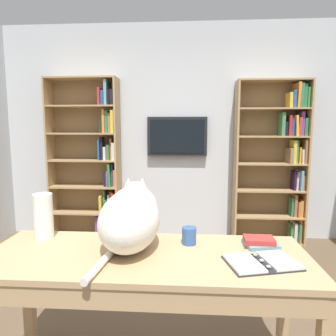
% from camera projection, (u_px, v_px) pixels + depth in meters
% --- Properties ---
extents(wall_back, '(4.52, 0.06, 2.70)m').
position_uv_depth(wall_back, '(176.00, 133.00, 3.93)').
color(wall_back, silver).
rests_on(wall_back, ground).
extents(bookshelf_left, '(0.85, 0.28, 1.97)m').
position_uv_depth(bookshelf_left, '(278.00, 159.00, 3.72)').
color(bookshelf_left, tan).
rests_on(bookshelf_left, ground).
extents(bookshelf_right, '(0.88, 0.28, 2.02)m').
position_uv_depth(bookshelf_right, '(93.00, 162.00, 3.88)').
color(bookshelf_right, tan).
rests_on(bookshelf_right, ground).
extents(wall_mounted_tv, '(0.75, 0.07, 0.49)m').
position_uv_depth(wall_mounted_tv, '(177.00, 136.00, 3.85)').
color(wall_mounted_tv, black).
extents(desk, '(1.68, 0.63, 0.77)m').
position_uv_depth(desk, '(146.00, 276.00, 1.58)').
color(desk, tan).
rests_on(desk, ground).
extents(cat, '(0.32, 0.67, 0.36)m').
position_uv_depth(cat, '(131.00, 216.00, 1.67)').
color(cat, white).
rests_on(cat, desk).
extents(open_binder, '(0.37, 0.29, 0.02)m').
position_uv_depth(open_binder, '(262.00, 262.00, 1.47)').
color(open_binder, '#26262B').
rests_on(open_binder, desk).
extents(paper_towel_roll, '(0.11, 0.11, 0.27)m').
position_uv_depth(paper_towel_roll, '(43.00, 216.00, 1.81)').
color(paper_towel_roll, white).
rests_on(paper_towel_roll, desk).
extents(coffee_mug, '(0.08, 0.08, 0.10)m').
position_uv_depth(coffee_mug, '(189.00, 236.00, 1.72)').
color(coffee_mug, '#335999').
rests_on(coffee_mug, desk).
extents(desk_book_stack, '(0.19, 0.17, 0.05)m').
position_uv_depth(desk_book_stack, '(260.00, 242.00, 1.69)').
color(desk_book_stack, '#6699A8').
rests_on(desk_book_stack, desk).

